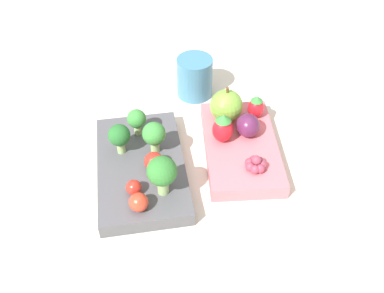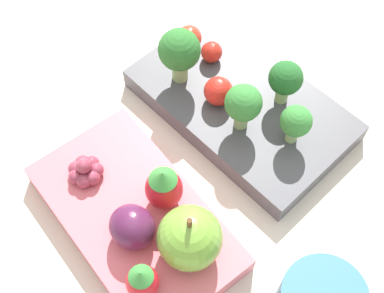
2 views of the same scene
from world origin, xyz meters
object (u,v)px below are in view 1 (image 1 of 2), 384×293
object	(u,v)px
broccoli_floret_3	(154,135)
apple	(226,106)
bento_box_savoury	(141,168)
cherry_tomato_1	(134,187)
strawberry_0	(256,107)
strawberry_1	(223,128)
cherry_tomato_0	(139,202)
broccoli_floret_1	(162,172)
broccoli_floret_2	(137,120)
broccoli_floret_0	(119,136)
cherry_tomato_2	(154,162)
plum	(248,125)
grape_cluster	(256,164)
drinking_cup	(195,77)
bento_box_fruit	(240,146)

from	to	relation	value
broccoli_floret_3	apple	world-z (taller)	apple
bento_box_savoury	apple	bearing A→B (deg)	-65.10
cherry_tomato_1	strawberry_0	xyz separation A→B (m)	(0.12, -0.21, 0.01)
broccoli_floret_3	cherry_tomato_1	world-z (taller)	broccoli_floret_3
strawberry_1	apple	bearing A→B (deg)	-21.43
strawberry_0	apple	bearing A→B (deg)	84.82
cherry_tomato_1	cherry_tomato_0	bearing A→B (deg)	-173.38
broccoli_floret_1	broccoli_floret_2	bearing A→B (deg)	8.42
apple	cherry_tomato_0	bearing A→B (deg)	133.45
broccoli_floret_0	strawberry_1	xyz separation A→B (m)	(-0.01, -0.15, -0.01)
broccoli_floret_0	broccoli_floret_2	world-z (taller)	broccoli_floret_0
cherry_tomato_1	strawberry_0	world-z (taller)	strawberry_0
strawberry_0	strawberry_1	distance (m)	0.08
broccoli_floret_3	apple	bearing A→B (deg)	-67.96
cherry_tomato_0	cherry_tomato_2	size ratio (longest dim) A/B	0.92
plum	grape_cluster	xyz separation A→B (m)	(-0.07, 0.01, -0.01)
broccoli_floret_3	strawberry_1	bearing A→B (deg)	-88.51
drinking_cup	broccoli_floret_1	bearing A→B (deg)	157.70
broccoli_floret_2	cherry_tomato_0	distance (m)	0.15
bento_box_fruit	broccoli_floret_2	xyz separation A→B (m)	(0.05, 0.15, 0.04)
broccoli_floret_2	strawberry_1	xyz separation A→B (m)	(-0.04, -0.12, -0.00)
broccoli_floret_0	apple	xyz separation A→B (m)	(0.04, -0.17, -0.01)
broccoli_floret_0	cherry_tomato_2	bearing A→B (deg)	-136.23
cherry_tomato_2	cherry_tomato_0	bearing A→B (deg)	155.58
broccoli_floret_3	broccoli_floret_0	bearing A→B (deg)	78.97
strawberry_1	bento_box_savoury	bearing A→B (deg)	99.43
broccoli_floret_1	plum	xyz separation A→B (m)	(0.09, -0.14, -0.02)
broccoli_floret_3	plum	bearing A→B (deg)	-87.32
bento_box_fruit	plum	xyz separation A→B (m)	(0.01, -0.01, 0.03)
apple	broccoli_floret_2	bearing A→B (deg)	92.03
cherry_tomato_0	broccoli_floret_2	bearing A→B (deg)	-6.68
broccoli_floret_0	cherry_tomato_2	distance (m)	0.06
broccoli_floret_1	cherry_tomato_2	world-z (taller)	broccoli_floret_1
strawberry_1	drinking_cup	bearing A→B (deg)	3.48
broccoli_floret_3	strawberry_0	bearing A→B (deg)	-75.18
strawberry_0	strawberry_1	world-z (taller)	strawberry_1
bento_box_fruit	broccoli_floret_0	world-z (taller)	broccoli_floret_0
broccoli_floret_2	cherry_tomato_1	world-z (taller)	broccoli_floret_2
broccoli_floret_3	plum	xyz separation A→B (m)	(0.01, -0.14, -0.02)
strawberry_1	drinking_cup	xyz separation A→B (m)	(0.15, 0.01, -0.01)
grape_cluster	drinking_cup	bearing A→B (deg)	10.29
bento_box_savoury	plum	world-z (taller)	plum
cherry_tomato_2	broccoli_floret_3	bearing A→B (deg)	-10.99
apple	plum	bearing A→B (deg)	-152.17
broccoli_floret_3	grape_cluster	size ratio (longest dim) A/B	1.65
broccoli_floret_0	broccoli_floret_2	bearing A→B (deg)	-39.89
bento_box_fruit	plum	world-z (taller)	plum
cherry_tomato_1	bento_box_savoury	bearing A→B (deg)	-16.12
strawberry_0	cherry_tomato_2	bearing A→B (deg)	114.23
broccoli_floret_0	drinking_cup	distance (m)	0.20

